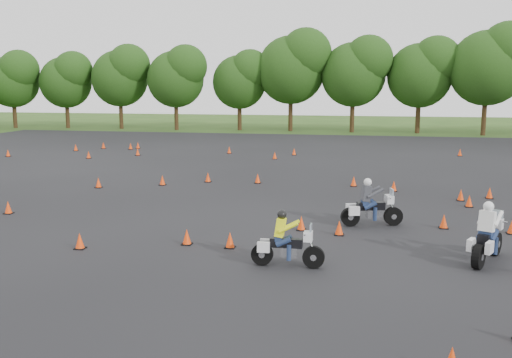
# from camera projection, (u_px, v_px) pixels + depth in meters

# --- Properties ---
(ground) EXTENTS (140.00, 140.00, 0.00)m
(ground) POSITION_uv_depth(u_px,v_px,m) (232.00, 237.00, 18.00)
(ground) COLOR #2D5119
(ground) RESTS_ON ground
(asphalt_pad) EXTENTS (62.00, 62.00, 0.00)m
(asphalt_pad) POSITION_uv_depth(u_px,v_px,m) (265.00, 199.00, 23.81)
(asphalt_pad) COLOR black
(asphalt_pad) RESTS_ON ground
(treeline) EXTENTS (87.29, 32.31, 10.79)m
(treeline) POSITION_uv_depth(u_px,v_px,m) (359.00, 85.00, 51.09)
(treeline) COLOR #1E4012
(treeline) RESTS_ON ground
(traffic_cones) EXTENTS (36.08, 33.23, 0.45)m
(traffic_cones) POSITION_uv_depth(u_px,v_px,m) (265.00, 194.00, 23.73)
(traffic_cones) COLOR #FF410A
(traffic_cones) RESTS_ON asphalt_pad
(rider_grey) EXTENTS (2.22, 1.19, 1.64)m
(rider_grey) POSITION_uv_depth(u_px,v_px,m) (372.00, 202.00, 19.28)
(rider_grey) COLOR #393A40
(rider_grey) RESTS_ON ground
(rider_yellow) EXTENTS (1.95, 0.60, 1.51)m
(rider_yellow) POSITION_uv_depth(u_px,v_px,m) (288.00, 239.00, 14.94)
(rider_yellow) COLOR #F7FF16
(rider_yellow) RESTS_ON ground
(rider_white) EXTENTS (1.60, 2.28, 1.71)m
(rider_white) POSITION_uv_depth(u_px,v_px,m) (488.00, 231.00, 15.35)
(rider_white) COLOR white
(rider_white) RESTS_ON ground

